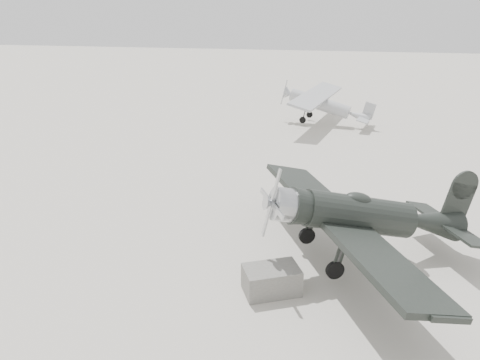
# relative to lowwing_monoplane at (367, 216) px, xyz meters

# --- Properties ---
(ground) EXTENTS (160.00, 160.00, 0.00)m
(ground) POSITION_rel_lowwing_monoplane_xyz_m (-3.74, 0.69, -1.93)
(ground) COLOR #B0AC9C
(ground) RESTS_ON ground
(lowwing_monoplane) EXTENTS (8.62, 11.00, 3.65)m
(lowwing_monoplane) POSITION_rel_lowwing_monoplane_xyz_m (0.00, 0.00, 0.00)
(lowwing_monoplane) COLOR black
(lowwing_monoplane) RESTS_ON ground
(highwing_monoplane) EXTENTS (7.30, 10.20, 2.88)m
(highwing_monoplane) POSITION_rel_lowwing_monoplane_xyz_m (-2.07, 20.96, -0.13)
(highwing_monoplane) COLOR #AAADB0
(highwing_monoplane) RESTS_ON ground
(equipment_block) EXTENTS (2.13, 1.79, 0.91)m
(equipment_block) POSITION_rel_lowwing_monoplane_xyz_m (-3.10, -2.46, -1.48)
(equipment_block) COLOR #605E59
(equipment_block) RESTS_ON ground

